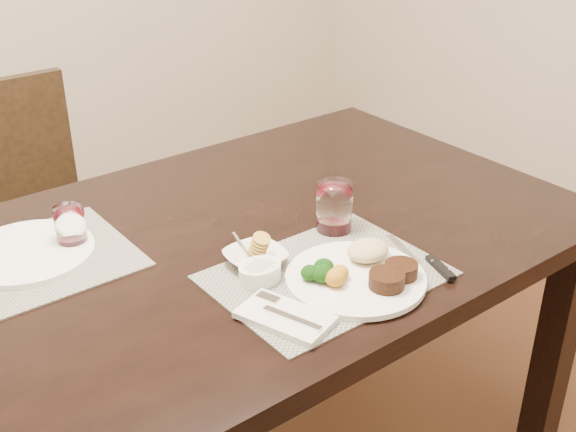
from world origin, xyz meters
TOP-DOWN VIEW (x-y plane):
  - dining_table at (0.00, 0.00)m, footprint 2.00×1.00m
  - chair_far at (0.00, 0.93)m, footprint 0.42×0.42m
  - placemat_near at (0.23, -0.26)m, footprint 0.46×0.34m
  - placemat_far at (-0.25, 0.17)m, footprint 0.46×0.34m
  - dinner_plate at (0.28, -0.32)m, footprint 0.29×0.29m
  - napkin_fork at (0.07, -0.33)m, footprint 0.15×0.20m
  - steak_knife at (0.43, -0.37)m, footprint 0.06×0.22m
  - cracker_bowl at (0.14, -0.14)m, footprint 0.13×0.13m
  - sauce_ramekin at (0.11, -0.19)m, footprint 0.09×0.14m
  - wine_glass_near at (0.38, -0.12)m, footprint 0.08×0.08m
  - far_plate at (-0.22, 0.20)m, footprint 0.28×0.28m
  - wine_glass_far at (-0.13, 0.18)m, footprint 0.07×0.07m

SIDE VIEW (x-z plane):
  - chair_far at x=0.00m, z-range 0.05..0.95m
  - dining_table at x=0.00m, z-range 0.29..1.04m
  - placemat_near at x=0.23m, z-range 0.75..0.75m
  - placemat_far at x=-0.25m, z-range 0.75..0.75m
  - steak_knife at x=0.43m, z-range 0.75..0.76m
  - far_plate at x=-0.22m, z-range 0.75..0.77m
  - napkin_fork at x=0.07m, z-range 0.75..0.77m
  - dinner_plate at x=0.28m, z-range 0.74..0.80m
  - cracker_bowl at x=0.14m, z-range 0.74..0.80m
  - sauce_ramekin at x=0.11m, z-range 0.74..0.81m
  - wine_glass_far at x=-0.13m, z-range 0.75..0.84m
  - wine_glass_near at x=0.38m, z-range 0.75..0.86m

